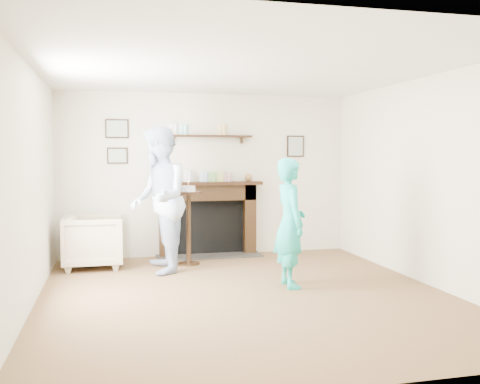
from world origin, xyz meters
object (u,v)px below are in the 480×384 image
armchair (94,267)px  woman (290,286)px  man (159,272)px  pedestal_table (188,213)px

armchair → woman: (2.30, -1.65, 0.00)m
woman → man: bearing=52.1°
armchair → pedestal_table: 1.51m
man → pedestal_table: size_ratio=1.62×
armchair → woman: woman is taller
armchair → man: bearing=-121.5°
armchair → pedestal_table: pedestal_table is taller
armchair → pedestal_table: size_ratio=0.68×
armchair → pedestal_table: (1.31, -0.10, 0.74)m
armchair → man: 1.00m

